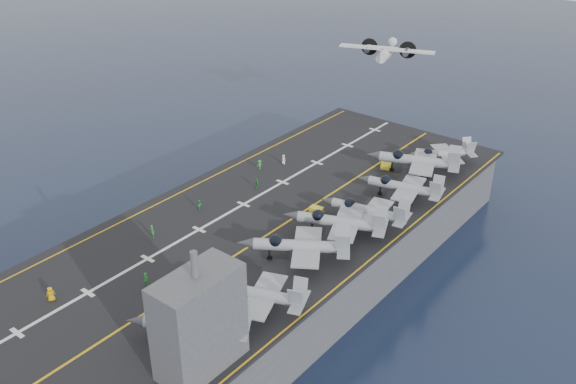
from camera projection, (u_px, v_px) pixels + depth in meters
The scene contains 29 objects.
ground at pixel (273, 271), 105.10m from camera, with size 500.00×500.00×0.00m, color #142135.
hull at pixel (272, 245), 102.74m from camera, with size 36.00×90.00×10.00m, color #56595E.
flight_deck at pixel (272, 217), 100.29m from camera, with size 38.00×92.00×0.40m, color black.
foul_line at pixel (287, 222), 98.54m from camera, with size 0.35×90.00×0.02m, color gold.
landing_centerline at pixel (244, 204), 103.49m from camera, with size 0.50×90.00×0.02m, color silver.
deck_edge_port at pixel (196, 185), 109.55m from camera, with size 0.25×90.00×0.02m, color gold.
deck_edge_stbd at pixel (373, 257), 90.01m from camera, with size 0.25×90.00×0.02m, color gold.
island_superstructure at pixel (198, 311), 67.73m from camera, with size 5.00×10.00×15.00m, color #56595E, non-canonical shape.
fighter_jet_1 at pixel (196, 323), 73.67m from camera, with size 17.50×16.21×5.06m, color gray, non-canonical shape.
fighter_jet_2 at pixel (257, 293), 78.77m from camera, with size 16.78×14.09×4.96m, color #9DA4AD, non-canonical shape.
fighter_jet_3 at pixel (301, 245), 87.92m from camera, with size 18.80×17.33×5.43m, color gray, non-canonical shape.
fighter_jet_4 at pixel (341, 221), 93.57m from camera, with size 18.27×15.56×5.37m, color gray, non-canonical shape.
fighter_jet_5 at pixel (369, 210), 96.90m from camera, with size 15.70×11.97×4.92m, color #989FA8, non-canonical shape.
fighter_jet_6 at pixel (404, 186), 103.69m from camera, with size 16.15×12.61×4.98m, color #949EA4, non-canonical shape.
fighter_jet_7 at pixel (419, 160), 111.75m from camera, with size 19.20×16.14×5.68m, color #A0AAB1, non-canonical shape.
fighter_jet_8 at pixel (443, 153), 115.60m from camera, with size 15.32×15.65×4.57m, color #8D939B, non-canonical shape.
tow_cart_a at pixel (194, 275), 85.12m from camera, with size 2.54×1.94×1.36m, color gold, non-canonical shape.
tow_cart_b at pixel (316, 211), 100.42m from camera, with size 2.22×1.59×1.25m, color gold, non-canonical shape.
tow_cart_c at pixel (386, 166), 114.82m from camera, with size 2.11×1.72×1.09m, color yellow, non-canonical shape.
crew_0 at pixel (50, 294), 81.01m from camera, with size 1.05×1.33×1.97m, color #D6A509.
crew_1 at pixel (152, 231), 94.29m from camera, with size 1.37×1.06×2.05m, color #268C33.
crew_2 at pixel (199, 205), 101.70m from camera, with size 1.16×0.92×1.69m, color green.
crew_3 at pixel (260, 165), 114.61m from camera, with size 0.87×1.15×1.73m, color green.
crew_4 at pixel (257, 183), 108.04m from camera, with size 1.41×1.32×1.96m, color #268C33.
crew_5 at pixel (284, 159), 116.39m from camera, with size 1.14×0.80×1.82m, color white.
crew_6 at pixel (146, 279), 83.77m from camera, with size 1.28×0.91×2.01m, color green.
crew_7 at pixel (167, 283), 83.22m from camera, with size 1.22×1.30×1.81m, color #268C33.
transport_plane at pixel (386, 54), 139.01m from camera, with size 24.24×20.36×4.88m, color silver, non-canonical shape.
crew_8 at pixel (51, 294), 81.01m from camera, with size 1.05×1.33×1.97m, color #D6A509.
Camera 1 is at (55.99, -66.13, 60.92)m, focal length 40.00 mm.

